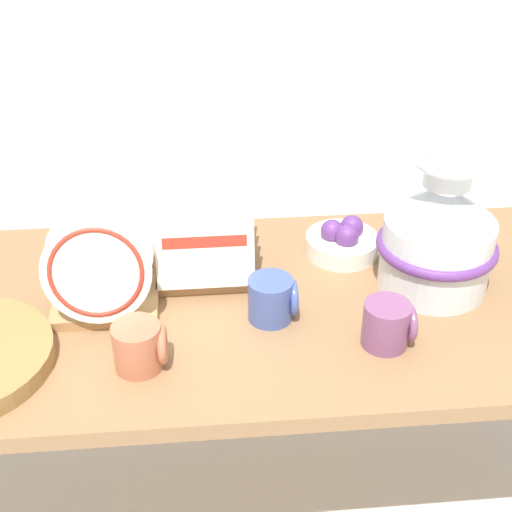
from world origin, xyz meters
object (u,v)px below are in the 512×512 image
object	(u,v)px
ceramic_vase	(439,234)
mug_cobalt_glaze	(273,299)
fruit_bowl	(342,241)
mug_terracotta_glaze	(140,346)
mug_plum_glaze	(388,324)
dish_rack_round_plates	(102,275)
dish_rack_square_plates	(204,243)

from	to	relation	value
ceramic_vase	mug_cobalt_glaze	size ratio (longest dim) A/B	3.08
fruit_bowl	mug_terracotta_glaze	bearing A→B (deg)	-141.68
mug_terracotta_glaze	mug_cobalt_glaze	world-z (taller)	same
mug_plum_glaze	mug_cobalt_glaze	distance (m)	0.23
mug_cobalt_glaze	dish_rack_round_plates	bearing A→B (deg)	170.49
dish_rack_square_plates	mug_cobalt_glaze	bearing A→B (deg)	-52.15
fruit_bowl	ceramic_vase	bearing A→B (deg)	-40.25
dish_rack_square_plates	mug_plum_glaze	xyz separation A→B (m)	(0.34, -0.26, -0.04)
mug_terracotta_glaze	ceramic_vase	bearing A→B (deg)	18.78
dish_rack_round_plates	mug_cobalt_glaze	bearing A→B (deg)	-9.51
mug_plum_glaze	dish_rack_square_plates	bearing A→B (deg)	141.79
ceramic_vase	dish_rack_square_plates	xyz separation A→B (m)	(-0.48, 0.08, -0.05)
fruit_bowl	mug_cobalt_glaze	bearing A→B (deg)	-129.35
mug_cobalt_glaze	mug_terracotta_glaze	bearing A→B (deg)	-154.38
mug_plum_glaze	fruit_bowl	world-z (taller)	mug_plum_glaze
dish_rack_square_plates	mug_plum_glaze	world-z (taller)	dish_rack_square_plates
dish_rack_square_plates	fruit_bowl	world-z (taller)	dish_rack_square_plates
dish_rack_round_plates	fruit_bowl	distance (m)	0.55
mug_plum_glaze	mug_terracotta_glaze	xyz separation A→B (m)	(-0.46, -0.02, 0.00)
dish_rack_round_plates	mug_plum_glaze	world-z (taller)	dish_rack_round_plates
ceramic_vase	mug_cobalt_glaze	xyz separation A→B (m)	(-0.35, -0.08, -0.08)
mug_terracotta_glaze	fruit_bowl	world-z (taller)	mug_terracotta_glaze
dish_rack_round_plates	mug_terracotta_glaze	xyz separation A→B (m)	(0.08, -0.18, -0.04)
mug_plum_glaze	mug_terracotta_glaze	bearing A→B (deg)	-177.20
dish_rack_round_plates	fruit_bowl	xyz separation A→B (m)	(0.52, 0.17, -0.05)
mug_plum_glaze	fruit_bowl	size ratio (longest dim) A/B	0.59
dish_rack_square_plates	mug_terracotta_glaze	distance (m)	0.32
mug_cobalt_glaze	dish_rack_square_plates	bearing A→B (deg)	127.85
ceramic_vase	dish_rack_square_plates	world-z (taller)	ceramic_vase
mug_terracotta_glaze	mug_plum_glaze	bearing A→B (deg)	2.80
mug_plum_glaze	mug_cobalt_glaze	xyz separation A→B (m)	(-0.21, 0.10, 0.00)
mug_plum_glaze	mug_cobalt_glaze	bearing A→B (deg)	154.47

